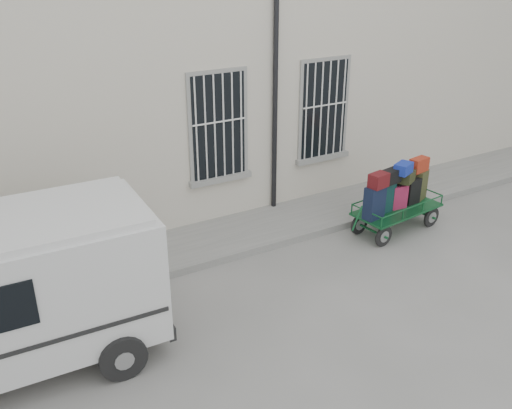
{
  "coord_description": "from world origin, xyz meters",
  "views": [
    {
      "loc": [
        -5.44,
        -7.35,
        5.68
      ],
      "look_at": [
        -0.63,
        1.0,
        1.3
      ],
      "focal_mm": 40.0,
      "sensor_mm": 36.0,
      "label": 1
    }
  ],
  "objects": [
    {
      "name": "sidewalk",
      "position": [
        0.0,
        2.2,
        0.07
      ],
      "size": [
        24.0,
        1.7,
        0.15
      ],
      "primitive_type": "cube",
      "color": "slate",
      "rests_on": "ground"
    },
    {
      "name": "luggage_cart",
      "position": [
        2.72,
        0.79,
        0.84
      ],
      "size": [
        2.39,
        1.13,
        1.56
      ],
      "rotation": [
        0.0,
        0.0,
        0.11
      ],
      "color": "black",
      "rests_on": "ground"
    },
    {
      "name": "ground",
      "position": [
        0.0,
        0.0,
        0.0
      ],
      "size": [
        80.0,
        80.0,
        0.0
      ],
      "primitive_type": "plane",
      "color": "slate",
      "rests_on": "ground"
    },
    {
      "name": "building",
      "position": [
        0.0,
        5.5,
        3.0
      ],
      "size": [
        24.0,
        5.15,
        6.0
      ],
      "color": "beige",
      "rests_on": "ground"
    }
  ]
}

